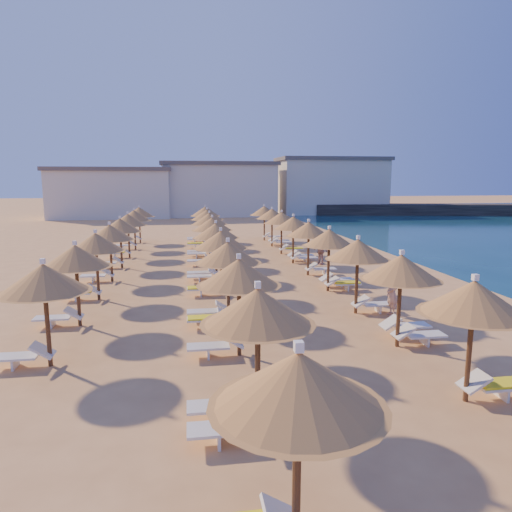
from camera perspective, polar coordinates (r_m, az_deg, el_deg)
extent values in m
plane|color=#E0A462|center=(18.90, 2.76, -5.88)|extent=(220.00, 220.00, 0.00)
cube|color=black|center=(68.89, 20.02, 5.48)|extent=(30.23, 9.35, 1.50)
cube|color=beige|center=(63.38, -17.52, 7.34)|extent=(15.00, 8.00, 6.00)
cube|color=#59514C|center=(63.35, -17.67, 10.28)|extent=(15.60, 8.48, 0.50)
cube|color=beige|center=(63.86, -4.61, 8.13)|extent=(15.00, 8.00, 6.80)
cube|color=#59514C|center=(63.87, -4.65, 11.40)|extent=(15.60, 8.48, 0.50)
cube|color=beige|center=(68.70, 9.33, 8.47)|extent=(15.00, 8.00, 7.60)
cube|color=#59514C|center=(68.74, 9.42, 11.85)|extent=(15.60, 8.48, 0.50)
cylinder|color=brown|center=(11.60, 25.09, -10.89)|extent=(0.12, 0.12, 2.34)
cone|color=#AD7132|center=(11.23, 25.56, -4.66)|extent=(2.25, 2.25, 0.76)
cone|color=#AD7132|center=(11.31, 25.45, -6.23)|extent=(2.43, 2.43, 0.12)
cube|color=white|center=(11.14, 25.73, -2.42)|extent=(0.12, 0.12, 0.14)
cylinder|color=brown|center=(14.49, 17.42, -6.38)|extent=(0.12, 0.12, 2.34)
cone|color=#AD7132|center=(14.20, 17.69, -1.34)|extent=(2.25, 2.25, 0.76)
cone|color=#AD7132|center=(14.26, 17.62, -2.59)|extent=(2.43, 2.43, 0.12)
cube|color=white|center=(14.12, 17.78, 0.45)|extent=(0.12, 0.12, 0.14)
cylinder|color=brown|center=(17.61, 12.46, -3.34)|extent=(0.12, 0.12, 2.34)
cone|color=#AD7132|center=(17.37, 12.62, 0.83)|extent=(2.25, 2.25, 0.76)
cone|color=#AD7132|center=(17.42, 12.58, -0.21)|extent=(2.43, 2.43, 0.12)
cube|color=white|center=(17.31, 12.67, 2.30)|extent=(0.12, 0.12, 0.14)
cylinder|color=brown|center=(20.85, 9.04, -1.22)|extent=(0.12, 0.12, 2.34)
cone|color=#AD7132|center=(20.65, 9.13, 2.31)|extent=(2.25, 2.25, 0.76)
cone|color=#AD7132|center=(20.69, 9.11, 1.44)|extent=(2.43, 2.43, 0.12)
cube|color=white|center=(20.60, 9.17, 3.55)|extent=(0.12, 0.12, 0.14)
cylinder|color=brown|center=(24.17, 6.55, 0.32)|extent=(0.12, 0.12, 2.34)
cone|color=#AD7132|center=(24.00, 6.61, 3.38)|extent=(2.25, 2.25, 0.76)
cone|color=#AD7132|center=(24.03, 6.59, 2.63)|extent=(2.43, 2.43, 0.12)
cube|color=white|center=(23.95, 6.63, 4.45)|extent=(0.12, 0.12, 0.14)
cylinder|color=brown|center=(27.54, 4.66, 1.50)|extent=(0.12, 0.12, 2.34)
cone|color=#AD7132|center=(27.39, 4.70, 4.18)|extent=(2.25, 2.25, 0.76)
cone|color=#AD7132|center=(27.42, 4.69, 3.52)|extent=(2.43, 2.43, 0.12)
cube|color=white|center=(27.35, 4.71, 5.12)|extent=(0.12, 0.12, 0.14)
cylinder|color=brown|center=(30.94, 3.19, 2.41)|extent=(0.12, 0.12, 2.34)
cone|color=#AD7132|center=(30.80, 3.21, 4.80)|extent=(2.25, 2.25, 0.76)
cone|color=#AD7132|center=(30.83, 3.21, 4.21)|extent=(2.43, 2.43, 0.12)
cube|color=white|center=(30.77, 3.22, 5.63)|extent=(0.12, 0.12, 0.14)
cylinder|color=brown|center=(34.36, 2.01, 3.14)|extent=(0.12, 0.12, 2.34)
cone|color=#AD7132|center=(34.24, 2.02, 5.30)|extent=(2.25, 2.25, 0.76)
cone|color=#AD7132|center=(34.26, 2.02, 4.77)|extent=(2.43, 2.43, 0.12)
cube|color=white|center=(34.21, 2.03, 6.05)|extent=(0.12, 0.12, 0.14)
cylinder|color=brown|center=(37.80, 1.04, 3.74)|extent=(0.12, 0.12, 2.34)
cone|color=#AD7132|center=(37.69, 1.04, 5.70)|extent=(2.25, 2.25, 0.76)
cone|color=#AD7132|center=(37.71, 1.04, 5.22)|extent=(2.43, 2.43, 0.12)
cube|color=white|center=(37.66, 1.05, 6.38)|extent=(0.12, 0.12, 0.14)
cylinder|color=brown|center=(6.85, 5.11, -24.98)|extent=(0.12, 0.12, 2.34)
cone|color=#AD7132|center=(6.21, 5.30, -15.08)|extent=(2.25, 2.25, 0.76)
cone|color=#AD7132|center=(6.35, 5.25, -17.69)|extent=(2.43, 2.43, 0.12)
cube|color=white|center=(6.03, 5.37, -11.21)|extent=(0.12, 0.12, 0.14)
cylinder|color=brown|center=(9.88, 0.21, -13.52)|extent=(0.12, 0.12, 2.34)
cone|color=#AD7132|center=(9.45, 0.21, -6.27)|extent=(2.25, 2.25, 0.76)
cone|color=#AD7132|center=(9.54, 0.21, -8.11)|extent=(2.43, 2.43, 0.12)
cube|color=white|center=(9.34, 0.22, -3.63)|extent=(0.12, 0.12, 0.14)
cylinder|color=brown|center=(13.16, -2.12, -7.55)|extent=(0.12, 0.12, 2.34)
cone|color=#AD7132|center=(12.83, -2.16, -2.01)|extent=(2.25, 2.25, 0.76)
cone|color=#AD7132|center=(12.90, -2.15, -3.40)|extent=(2.43, 2.43, 0.12)
cube|color=white|center=(12.75, -2.17, -0.04)|extent=(0.12, 0.12, 0.14)
cylinder|color=brown|center=(16.53, -3.48, -3.98)|extent=(0.12, 0.12, 2.34)
cone|color=#AD7132|center=(16.27, -3.53, 0.46)|extent=(2.25, 2.25, 0.76)
cone|color=#AD7132|center=(16.33, -3.52, -0.64)|extent=(2.43, 2.43, 0.12)
cube|color=white|center=(16.21, -3.54, 2.03)|extent=(0.12, 0.12, 0.14)
cylinder|color=brown|center=(19.95, -4.37, -1.62)|extent=(0.12, 0.12, 2.34)
cone|color=#AD7132|center=(19.74, -4.42, 2.07)|extent=(2.25, 2.25, 0.76)
cone|color=#AD7132|center=(19.78, -4.41, 1.16)|extent=(2.43, 2.43, 0.12)
cube|color=white|center=(19.68, -4.44, 3.36)|extent=(0.12, 0.12, 0.14)
cylinder|color=brown|center=(23.40, -5.00, 0.04)|extent=(0.12, 0.12, 2.34)
cone|color=#AD7132|center=(23.22, -5.04, 3.20)|extent=(2.25, 2.25, 0.76)
cone|color=#AD7132|center=(23.25, -5.03, 2.42)|extent=(2.43, 2.43, 0.12)
cube|color=white|center=(23.17, -5.06, 4.30)|extent=(0.12, 0.12, 0.14)
cylinder|color=brown|center=(26.86, -5.46, 1.28)|extent=(0.12, 0.12, 2.34)
cone|color=#AD7132|center=(26.70, -5.51, 4.03)|extent=(2.25, 2.25, 0.76)
cone|color=#AD7132|center=(26.74, -5.50, 3.35)|extent=(2.43, 2.43, 0.12)
cube|color=white|center=(26.66, -5.52, 4.99)|extent=(0.12, 0.12, 0.14)
cylinder|color=brown|center=(30.34, -5.82, 2.23)|extent=(0.12, 0.12, 2.34)
cone|color=#AD7132|center=(30.20, -5.86, 4.67)|extent=(2.25, 2.25, 0.76)
cone|color=#AD7132|center=(30.23, -5.85, 4.07)|extent=(2.43, 2.43, 0.12)
cube|color=white|center=(30.16, -5.88, 5.52)|extent=(0.12, 0.12, 0.14)
cylinder|color=brown|center=(33.82, -6.11, 2.99)|extent=(0.12, 0.12, 2.34)
cone|color=#AD7132|center=(33.69, -6.15, 5.18)|extent=(2.25, 2.25, 0.76)
cone|color=#AD7132|center=(33.72, -6.14, 4.64)|extent=(2.43, 2.43, 0.12)
cube|color=white|center=(33.66, -6.16, 5.94)|extent=(0.12, 0.12, 0.14)
cylinder|color=brown|center=(37.31, -6.34, 3.60)|extent=(0.12, 0.12, 2.34)
cone|color=#AD7132|center=(37.19, -6.38, 5.59)|extent=(2.25, 2.25, 0.76)
cone|color=#AD7132|center=(37.22, -6.37, 5.10)|extent=(2.43, 2.43, 0.12)
cube|color=white|center=(37.17, -6.39, 6.28)|extent=(0.12, 0.12, 0.14)
cylinder|color=brown|center=(13.63, -24.61, -7.83)|extent=(0.12, 0.12, 2.34)
cone|color=#AD7132|center=(13.32, -25.00, -2.49)|extent=(2.25, 2.25, 0.76)
cone|color=#AD7132|center=(13.39, -24.90, -3.83)|extent=(2.43, 2.43, 0.12)
cube|color=white|center=(13.24, -25.14, -0.59)|extent=(0.12, 0.12, 0.14)
cylinder|color=brown|center=(16.91, -21.36, -4.33)|extent=(0.12, 0.12, 2.34)
cone|color=#AD7132|center=(16.66, -21.63, 0.01)|extent=(2.25, 2.25, 0.76)
cone|color=#AD7132|center=(16.71, -21.57, -1.07)|extent=(2.43, 2.43, 0.12)
cube|color=white|center=(16.59, -21.73, 1.54)|extent=(0.12, 0.12, 0.14)
cylinder|color=brown|center=(20.27, -19.20, -1.96)|extent=(0.12, 0.12, 2.34)
cone|color=#AD7132|center=(20.06, -19.40, 1.67)|extent=(2.25, 2.25, 0.76)
cone|color=#AD7132|center=(20.10, -19.35, 0.77)|extent=(2.43, 2.43, 0.12)
cube|color=white|center=(20.00, -19.47, 2.94)|extent=(0.12, 0.12, 0.14)
cylinder|color=brown|center=(23.67, -17.66, -0.27)|extent=(0.12, 0.12, 2.34)
cone|color=#AD7132|center=(23.49, -17.82, 2.85)|extent=(2.25, 2.25, 0.76)
cone|color=#AD7132|center=(23.53, -17.78, 2.08)|extent=(2.43, 2.43, 0.12)
cube|color=white|center=(23.44, -17.87, 3.94)|extent=(0.12, 0.12, 0.14)
cylinder|color=brown|center=(27.10, -16.50, 0.99)|extent=(0.12, 0.12, 2.34)
cone|color=#AD7132|center=(26.94, -16.64, 3.72)|extent=(2.25, 2.25, 0.76)
cone|color=#AD7132|center=(26.97, -16.60, 3.05)|extent=(2.43, 2.43, 0.12)
cube|color=white|center=(26.90, -16.68, 4.67)|extent=(0.12, 0.12, 0.14)
cylinder|color=brown|center=(30.54, -15.61, 1.97)|extent=(0.12, 0.12, 2.34)
cone|color=#AD7132|center=(30.41, -15.72, 4.40)|extent=(2.25, 2.25, 0.76)
cone|color=#AD7132|center=(30.44, -15.69, 3.80)|extent=(2.43, 2.43, 0.12)
cube|color=white|center=(30.37, -15.76, 5.24)|extent=(0.12, 0.12, 0.14)
cylinder|color=brown|center=(34.01, -14.90, 2.75)|extent=(0.12, 0.12, 2.34)
cone|color=#AD7132|center=(33.88, -14.99, 4.93)|extent=(2.25, 2.25, 0.76)
cone|color=#AD7132|center=(33.91, -14.97, 4.39)|extent=(2.43, 2.43, 0.12)
cube|color=white|center=(33.85, -15.03, 5.69)|extent=(0.12, 0.12, 0.14)
cylinder|color=brown|center=(37.48, -14.32, 3.39)|extent=(0.12, 0.12, 2.34)
cone|color=#AD7132|center=(37.37, -14.40, 5.37)|extent=(2.25, 2.25, 0.76)
cone|color=#AD7132|center=(37.39, -14.38, 4.88)|extent=(2.43, 2.43, 0.12)
cube|color=white|center=(37.34, -14.43, 6.05)|extent=(0.12, 0.12, 0.14)
cube|color=white|center=(12.40, 28.38, -14.02)|extent=(1.21, 0.57, 0.06)
cube|color=white|center=(12.47, 28.32, -14.70)|extent=(0.06, 0.51, 0.32)
cube|color=white|center=(11.95, 25.58, -13.97)|extent=(0.58, 0.57, 0.40)
cube|color=#FDF21A|center=(12.38, 28.40, -13.78)|extent=(1.16, 0.53, 0.05)
cube|color=white|center=(10.16, -5.08, -18.16)|extent=(1.21, 0.57, 0.06)
cube|color=white|center=(10.24, -5.07, -18.96)|extent=(0.06, 0.51, 0.32)
cube|color=white|center=(10.16, -0.84, -17.25)|extent=(0.58, 0.57, 0.40)
cube|color=white|center=(9.38, -4.72, -20.72)|extent=(1.21, 0.57, 0.06)
cube|color=white|center=(9.46, -4.71, -21.55)|extent=(0.06, 0.51, 0.32)
cube|color=white|center=(9.37, -0.06, -19.71)|extent=(0.58, 0.57, 0.40)
cube|color=white|center=(15.14, 20.37, -9.21)|extent=(1.21, 0.57, 0.06)
cube|color=white|center=(15.19, 20.33, -9.78)|extent=(0.06, 0.51, 0.32)
cube|color=white|center=(14.77, 17.92, -8.97)|extent=(0.58, 0.57, 0.40)
cube|color=white|center=(15.89, 18.80, -8.22)|extent=(1.21, 0.57, 0.06)
cube|color=white|center=(15.94, 18.77, -8.77)|extent=(0.06, 0.51, 0.32)
cube|color=white|center=(15.54, 16.44, -7.96)|extent=(0.58, 0.57, 0.40)
cube|color=white|center=(13.37, -6.01, -11.16)|extent=(1.21, 0.57, 0.06)
cube|color=white|center=(13.43, -6.00, -11.79)|extent=(0.06, 0.51, 0.32)
cube|color=white|center=(13.37, -2.88, -10.48)|extent=(0.58, 0.57, 0.40)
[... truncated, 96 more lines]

